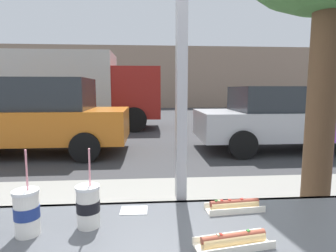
# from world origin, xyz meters

# --- Properties ---
(ground_plane) EXTENTS (60.00, 60.00, 0.00)m
(ground_plane) POSITION_xyz_m (0.00, 8.00, 0.00)
(ground_plane) COLOR #38383A
(sidewalk_strip) EXTENTS (16.00, 2.80, 0.12)m
(sidewalk_strip) POSITION_xyz_m (0.00, 1.60, 0.06)
(sidewalk_strip) COLOR gray
(sidewalk_strip) RESTS_ON ground
(window_wall) EXTENTS (2.73, 0.20, 2.90)m
(window_wall) POSITION_xyz_m (0.00, 0.08, 1.82)
(window_wall) COLOR #56544F
(window_wall) RESTS_ON ground
(building_facade_far) EXTENTS (28.00, 1.20, 5.05)m
(building_facade_far) POSITION_xyz_m (0.00, 22.36, 2.53)
(building_facade_far) COLOR gray
(building_facade_far) RESTS_ON ground
(soda_cup_left) EXTENTS (0.10, 0.10, 0.33)m
(soda_cup_left) POSITION_xyz_m (-0.40, -0.19, 1.07)
(soda_cup_left) COLOR silver
(soda_cup_left) RESTS_ON window_counter
(soda_cup_right) EXTENTS (0.09, 0.09, 0.33)m
(soda_cup_right) POSITION_xyz_m (-0.62, -0.24, 1.07)
(soda_cup_right) COLOR white
(soda_cup_right) RESTS_ON window_counter
(hotdog_tray_near) EXTENTS (0.28, 0.14, 0.05)m
(hotdog_tray_near) POSITION_xyz_m (0.13, -0.38, 1.01)
(hotdog_tray_near) COLOR silver
(hotdog_tray_near) RESTS_ON window_counter
(hotdog_tray_far) EXTENTS (0.27, 0.11, 0.05)m
(hotdog_tray_far) POSITION_xyz_m (0.22, -0.09, 1.01)
(hotdog_tray_far) COLOR silver
(hotdog_tray_far) RESTS_ON window_counter
(napkin_wrapper) EXTENTS (0.12, 0.10, 0.00)m
(napkin_wrapper) POSITION_xyz_m (-0.23, -0.06, 0.98)
(napkin_wrapper) COLOR white
(napkin_wrapper) RESTS_ON window_counter
(parked_car_orange) EXTENTS (4.27, 2.00, 1.79)m
(parked_car_orange) POSITION_xyz_m (-2.74, 5.46, 0.90)
(parked_car_orange) COLOR orange
(parked_car_orange) RESTS_ON ground
(parked_car_silver) EXTENTS (4.28, 1.95, 1.60)m
(parked_car_silver) POSITION_xyz_m (3.23, 5.46, 0.82)
(parked_car_silver) COLOR #BCBCC1
(parked_car_silver) RESTS_ON ground
(box_truck) EXTENTS (7.01, 2.44, 2.89)m
(box_truck) POSITION_xyz_m (-3.31, 9.72, 1.59)
(box_truck) COLOR beige
(box_truck) RESTS_ON ground
(pedestrian) EXTENTS (0.32, 0.32, 1.63)m
(pedestrian) POSITION_xyz_m (1.75, 1.64, 1.06)
(pedestrian) COLOR #341A41
(pedestrian) RESTS_ON sidewalk_strip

